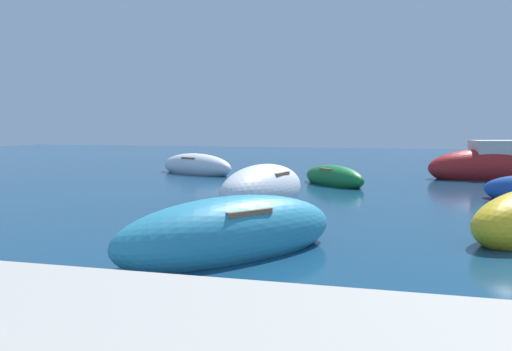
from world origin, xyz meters
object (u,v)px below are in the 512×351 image
object	(u,v)px
moored_boat_1	(488,166)
moored_boat_5	(334,178)
moored_boat_9	(231,234)
moored_boat_0	(263,190)
moored_boat_4	(196,166)

from	to	relation	value
moored_boat_1	moored_boat_5	bearing A→B (deg)	16.84
moored_boat_1	moored_boat_9	xyz separation A→B (m)	(-5.82, -13.73, -0.14)
moored_boat_0	moored_boat_1	size ratio (longest dim) A/B	0.82
moored_boat_1	moored_boat_5	xyz separation A→B (m)	(-5.37, -3.52, -0.23)
moored_boat_1	moored_boat_5	distance (m)	6.43
moored_boat_5	moored_boat_9	world-z (taller)	moored_boat_9
moored_boat_0	moored_boat_9	xyz separation A→B (m)	(0.81, -5.29, -0.04)
moored_boat_0	moored_boat_9	bearing A→B (deg)	20.94
moored_boat_0	moored_boat_4	distance (m)	8.90
moored_boat_0	moored_boat_4	world-z (taller)	moored_boat_0
moored_boat_1	moored_boat_9	distance (m)	14.91
moored_boat_0	moored_boat_1	world-z (taller)	moored_boat_1
moored_boat_4	moored_boat_9	xyz separation A→B (m)	(5.54, -12.83, 0.03)
moored_boat_4	moored_boat_5	distance (m)	6.53
moored_boat_1	moored_boat_9	world-z (taller)	moored_boat_1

